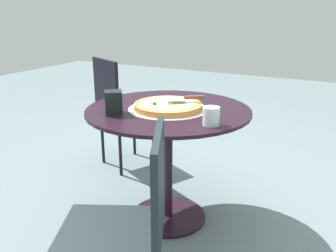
% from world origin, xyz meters
% --- Properties ---
extents(ground_plane, '(10.00, 10.00, 0.00)m').
position_xyz_m(ground_plane, '(0.00, 0.00, 0.00)').
color(ground_plane, slate).
extents(patio_table, '(0.93, 0.93, 0.70)m').
position_xyz_m(patio_table, '(0.00, 0.00, 0.54)').
color(patio_table, black).
rests_on(patio_table, ground).
extents(pizza_on_tray, '(0.44, 0.44, 0.05)m').
position_xyz_m(pizza_on_tray, '(-0.01, 0.02, 0.71)').
color(pizza_on_tray, silver).
rests_on(pizza_on_tray, patio_table).
extents(pizza_server, '(0.20, 0.16, 0.02)m').
position_xyz_m(pizza_server, '(-0.08, -0.04, 0.76)').
color(pizza_server, silver).
rests_on(pizza_server, pizza_on_tray).
extents(drinking_cup, '(0.08, 0.08, 0.09)m').
position_xyz_m(drinking_cup, '(-0.32, 0.17, 0.74)').
color(drinking_cup, white).
rests_on(drinking_cup, patio_table).
extents(napkin_dispenser, '(0.13, 0.13, 0.12)m').
position_xyz_m(napkin_dispenser, '(0.21, 0.22, 0.76)').
color(napkin_dispenser, black).
rests_on(napkin_dispenser, patio_table).
extents(patio_chair_near, '(0.48, 0.48, 0.87)m').
position_xyz_m(patio_chair_near, '(0.69, -0.49, 0.51)').
color(patio_chair_near, black).
rests_on(patio_chair_near, ground).
extents(patio_chair_far, '(0.52, 0.52, 0.84)m').
position_xyz_m(patio_chair_far, '(-0.25, 0.79, 0.49)').
color(patio_chair_far, '#1E272A').
rests_on(patio_chair_far, ground).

